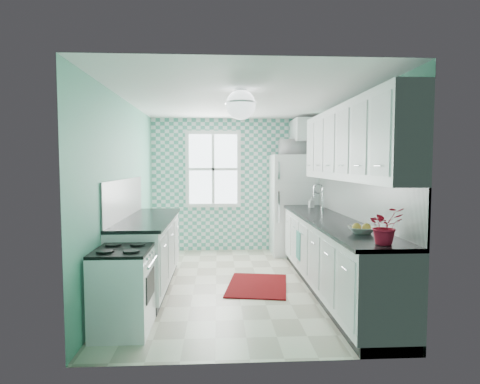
{
  "coord_description": "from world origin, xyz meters",
  "views": [
    {
      "loc": [
        -0.27,
        -5.41,
        1.65
      ],
      "look_at": [
        0.05,
        0.25,
        1.25
      ],
      "focal_mm": 30.0,
      "sensor_mm": 36.0,
      "label": 1
    }
  ],
  "objects": [
    {
      "name": "stove",
      "position": [
        -1.2,
        -1.49,
        0.42
      ],
      "size": [
        0.54,
        0.67,
        0.8
      ],
      "rotation": [
        0.0,
        0.0,
        -0.03
      ],
      "color": "white",
      "rests_on": "floor"
    },
    {
      "name": "base_cabinets_right",
      "position": [
        1.2,
        -0.4,
        0.45
      ],
      "size": [
        0.6,
        3.6,
        0.9
      ],
      "primitive_type": "cube",
      "color": "white",
      "rests_on": "floor"
    },
    {
      "name": "upper_cabinet_fridge",
      "position": [
        1.3,
        1.83,
        2.25
      ],
      "size": [
        0.4,
        0.74,
        0.4
      ],
      "primitive_type": "cube",
      "color": "white",
      "rests_on": "wall_right"
    },
    {
      "name": "ceiling_light",
      "position": [
        0.0,
        -0.8,
        2.32
      ],
      "size": [
        0.34,
        0.34,
        0.35
      ],
      "color": "silver",
      "rests_on": "ceiling"
    },
    {
      "name": "backsplash_right",
      "position": [
        1.49,
        -0.4,
        1.2
      ],
      "size": [
        0.02,
        3.6,
        0.51
      ],
      "primitive_type": "cube",
      "color": "white",
      "rests_on": "wall_right"
    },
    {
      "name": "rug",
      "position": [
        0.26,
        -0.12,
        0.01
      ],
      "size": [
        0.95,
        1.22,
        0.02
      ],
      "primitive_type": "cube",
      "rotation": [
        0.0,
        0.0,
        -0.17
      ],
      "color": "maroon",
      "rests_on": "floor"
    },
    {
      "name": "potted_plant",
      "position": [
        1.2,
        -2.0,
        1.11
      ],
      "size": [
        0.34,
        0.31,
        0.33
      ],
      "primitive_type": "imported",
      "rotation": [
        0.0,
        0.0,
        0.17
      ],
      "color": "#B63823",
      "rests_on": "countertop_right"
    },
    {
      "name": "fruit_bowl",
      "position": [
        1.2,
        -1.44,
        0.97
      ],
      "size": [
        0.31,
        0.31,
        0.07
      ],
      "primitive_type": "imported",
      "rotation": [
        0.0,
        0.0,
        -0.14
      ],
      "color": "white",
      "rests_on": "countertop_right"
    },
    {
      "name": "fridge",
      "position": [
        1.11,
        1.82,
        0.91
      ],
      "size": [
        0.79,
        0.78,
        1.81
      ],
      "rotation": [
        0.0,
        0.0,
        0.03
      ],
      "color": "silver",
      "rests_on": "floor"
    },
    {
      "name": "sink",
      "position": [
        1.2,
        0.7,
        0.93
      ],
      "size": [
        0.45,
        0.38,
        0.53
      ],
      "rotation": [
        0.0,
        0.0,
        -0.05
      ],
      "color": "silver",
      "rests_on": "countertop_right"
    },
    {
      "name": "wall_front",
      "position": [
        0.0,
        -2.21,
        1.25
      ],
      "size": [
        3.0,
        0.02,
        2.5
      ],
      "primitive_type": "cube",
      "color": "#61B798",
      "rests_on": "floor"
    },
    {
      "name": "upper_cabinets_right",
      "position": [
        1.33,
        -0.6,
        1.9
      ],
      "size": [
        0.33,
        3.2,
        0.9
      ],
      "primitive_type": "cube",
      "color": "white",
      "rests_on": "wall_right"
    },
    {
      "name": "wall_right",
      "position": [
        1.51,
        0.0,
        1.25
      ],
      "size": [
        0.02,
        4.4,
        2.5
      ],
      "primitive_type": "cube",
      "color": "#61B798",
      "rests_on": "floor"
    },
    {
      "name": "microwave",
      "position": [
        1.11,
        1.82,
        1.95
      ],
      "size": [
        0.51,
        0.35,
        0.28
      ],
      "primitive_type": "imported",
      "rotation": [
        0.0,
        0.0,
        3.16
      ],
      "color": "silver",
      "rests_on": "fridge"
    },
    {
      "name": "countertop_right",
      "position": [
        1.19,
        -0.4,
        0.92
      ],
      "size": [
        0.63,
        3.6,
        0.04
      ],
      "primitive_type": "cube",
      "color": "black",
      "rests_on": "base_cabinets_right"
    },
    {
      "name": "accent_wall",
      "position": [
        0.0,
        2.19,
        1.25
      ],
      "size": [
        3.0,
        0.01,
        2.5
      ],
      "primitive_type": "cube",
      "color": "teal",
      "rests_on": "wall_back"
    },
    {
      "name": "window",
      "position": [
        -0.35,
        2.16,
        1.55
      ],
      "size": [
        1.04,
        0.05,
        1.44
      ],
      "color": "white",
      "rests_on": "wall_back"
    },
    {
      "name": "countertop_left",
      "position": [
        -1.19,
        -0.07,
        0.92
      ],
      "size": [
        0.63,
        2.15,
        0.04
      ],
      "primitive_type": "cube",
      "color": "black",
      "rests_on": "base_cabinets_left"
    },
    {
      "name": "backsplash_left",
      "position": [
        -1.49,
        -0.07,
        1.2
      ],
      "size": [
        0.02,
        2.15,
        0.51
      ],
      "primitive_type": "cube",
      "color": "white",
      "rests_on": "wall_left"
    },
    {
      "name": "wall_left",
      "position": [
        -1.51,
        0.0,
        1.25
      ],
      "size": [
        0.02,
        4.4,
        2.5
      ],
      "primitive_type": "cube",
      "color": "#61B798",
      "rests_on": "floor"
    },
    {
      "name": "soap_bottle",
      "position": [
        1.25,
        0.97,
        1.02
      ],
      "size": [
        0.09,
        0.09,
        0.17
      ],
      "primitive_type": "imported",
      "rotation": [
        0.0,
        0.0,
        0.16
      ],
      "color": "#97C2CD",
      "rests_on": "countertop_right"
    },
    {
      "name": "dish_towel",
      "position": [
        0.89,
        0.21,
        0.48
      ],
      "size": [
        0.07,
        0.27,
        0.4
      ],
      "primitive_type": "cube",
      "rotation": [
        0.0,
        0.0,
        0.21
      ],
      "color": "#4EAF91",
      "rests_on": "base_cabinets_right"
    },
    {
      "name": "base_cabinets_left",
      "position": [
        -1.2,
        -0.07,
        0.45
      ],
      "size": [
        0.6,
        2.15,
        0.9
      ],
      "primitive_type": "cube",
      "color": "white",
      "rests_on": "floor"
    },
    {
      "name": "wall_back",
      "position": [
        0.0,
        2.21,
        1.25
      ],
      "size": [
        3.0,
        0.02,
        2.5
      ],
      "primitive_type": "cube",
      "color": "#61B798",
      "rests_on": "floor"
    },
    {
      "name": "ceiling",
      "position": [
        0.0,
        0.0,
        2.51
      ],
      "size": [
        3.0,
        4.4,
        0.02
      ],
      "primitive_type": "cube",
      "color": "white",
      "rests_on": "wall_back"
    },
    {
      "name": "floor",
      "position": [
        0.0,
        0.0,
        -0.01
      ],
      "size": [
        3.0,
        4.4,
        0.02
      ],
      "primitive_type": "cube",
      "color": "beige",
      "rests_on": "ground"
    }
  ]
}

